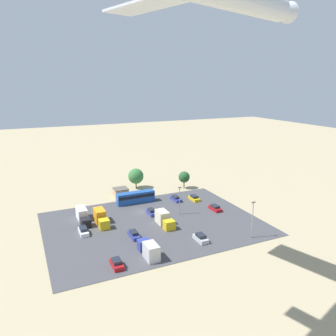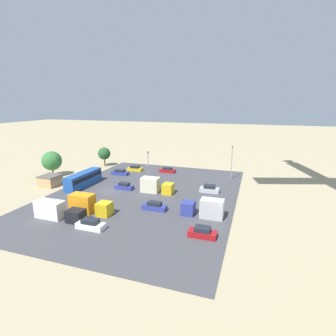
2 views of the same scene
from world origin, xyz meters
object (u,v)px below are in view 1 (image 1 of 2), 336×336
parked_car_3 (134,235)px  parked_truck_3 (164,219)px  shed_building (121,192)px  parked_car_4 (83,231)px  parked_truck_0 (149,250)px  parked_car_6 (201,238)px  parked_car_2 (151,212)px  parked_car_0 (194,198)px  parked_car_7 (117,264)px  parked_truck_2 (83,216)px  bus (136,197)px  parked_car_1 (215,208)px  parked_truck_1 (101,218)px  parked_car_5 (176,199)px

parked_car_3 → parked_truck_3: 9.79m
shed_building → parked_car_4: size_ratio=0.97×
parked_truck_0 → parked_car_6: bearing=6.4°
shed_building → parked_car_3: size_ratio=0.98×
parked_car_3 → parked_car_2: bearing=51.3°
shed_building → parked_truck_3: bearing=97.9°
parked_car_0 → parked_truck_0: parked_truck_0 is taller
parked_car_7 → parked_truck_2: 24.82m
bus → parked_truck_3: bearing=4.2°
parked_car_0 → parked_car_7: (31.81, 26.30, 0.04)m
parked_car_2 → parked_truck_3: 7.56m
parked_car_6 → parked_car_1: bearing=-132.4°
bus → parked_car_7: size_ratio=2.71×
parked_car_1 → parked_car_4: size_ratio=0.95×
parked_car_0 → parked_car_7: parked_car_7 is taller
parked_car_0 → parked_car_4: (34.92, 9.11, 0.06)m
parked_truck_3 → parked_car_4: bearing=-9.8°
parked_car_0 → parked_car_1: parked_car_0 is taller
parked_car_6 → parked_truck_0: 13.13m
parked_truck_1 → parked_truck_2: (3.82, -3.58, -0.16)m
parked_car_2 → parked_truck_2: 17.95m
parked_car_3 → parked_car_7: (7.08, 10.42, 0.01)m
parked_car_4 → parked_car_6: (-23.25, 14.71, 0.01)m
parked_truck_0 → parked_truck_1: size_ratio=0.92×
parked_car_2 → bus: bearing=95.2°
bus → parked_car_4: bearing=-51.5°
parked_car_1 → parked_truck_3: size_ratio=0.61×
parked_car_4 → parked_truck_1: bearing=37.6°
parked_car_6 → parked_truck_3: 12.04m
parked_car_0 → parked_car_4: bearing=-165.4°
parked_car_0 → parked_truck_3: size_ratio=0.60×
parked_car_1 → parked_car_4: (36.28, -0.42, 0.07)m
parked_car_2 → parked_truck_0: bearing=-113.2°
parked_car_0 → parked_truck_3: bearing=-141.4°
parked_truck_2 → bus: bearing=-157.9°
parked_car_4 → parked_truck_1: size_ratio=0.58×
parked_car_3 → parked_truck_0: size_ratio=0.62×
parked_car_0 → parked_truck_2: size_ratio=0.48×
parked_car_3 → parked_car_7: parked_car_7 is taller
parked_car_2 → parked_car_1: bearing=-14.8°
bus → parked_truck_3: size_ratio=1.56×
parked_car_7 → parked_car_5: bearing=-133.2°
parked_car_1 → parked_car_3: size_ratio=0.97×
shed_building → parked_car_1: 30.49m
parked_car_0 → parked_car_4: 36.09m
shed_building → parked_truck_0: bearing=81.7°
parked_car_1 → parked_truck_0: 30.45m
shed_building → parked_truck_2: parked_truck_2 is taller
bus → parked_truck_2: bus is taller
shed_building → parked_car_4: bearing=54.5°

